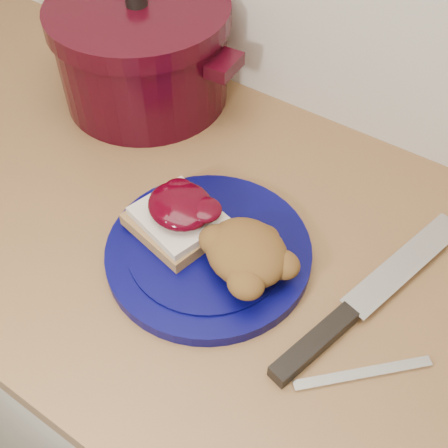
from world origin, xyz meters
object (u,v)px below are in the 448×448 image
Objects in this scene: plate at (209,252)px; dutch_oven at (143,52)px; chef_knife at (341,320)px; pepper_grinder at (119,54)px; butter_knife at (363,373)px.

dutch_oven is at bearing 142.06° from plate.
chef_knife is at bearing 1.28° from plate.
pepper_grinder is at bearing -171.54° from dutch_oven.
dutch_oven is 0.05m from pepper_grinder.
butter_knife is 0.47× the size of dutch_oven.
chef_knife is at bearing -22.09° from pepper_grinder.
dutch_oven is at bearing 8.46° from pepper_grinder.
butter_knife is at bearing -24.03° from pepper_grinder.
chef_knife reaches higher than butter_knife.
chef_knife is 0.55m from pepper_grinder.
butter_knife is at bearing -9.28° from plate.
dutch_oven is (-0.51, 0.26, 0.08)m from butter_knife.
pepper_grinder is at bearing 110.65° from butter_knife.
butter_knife is at bearing -116.79° from chef_knife.
plate is 0.39m from pepper_grinder.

